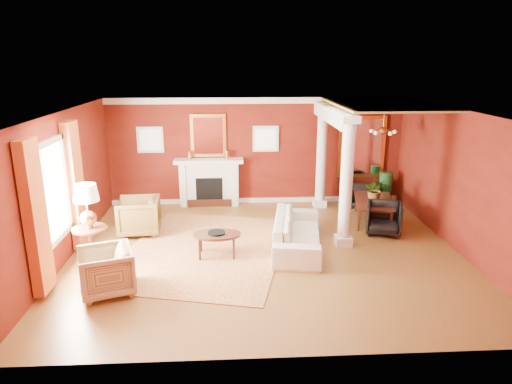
{
  "coord_description": "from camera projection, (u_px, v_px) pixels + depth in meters",
  "views": [
    {
      "loc": [
        -0.69,
        -8.76,
        3.88
      ],
      "look_at": [
        -0.18,
        0.56,
        1.15
      ],
      "focal_mm": 32.0,
      "sensor_mm": 36.0,
      "label": 1
    }
  ],
  "objects": [
    {
      "name": "green_urn",
      "position": [
        385.0,
        192.0,
        12.48
      ],
      "size": [
        0.4,
        0.4,
        0.95
      ],
      "color": "#15431D",
      "rests_on": "ground"
    },
    {
      "name": "column_back",
      "position": [
        321.0,
        155.0,
        12.08
      ],
      "size": [
        0.36,
        0.36,
        2.8
      ],
      "color": "white",
      "rests_on": "ground"
    },
    {
      "name": "header_beam",
      "position": [
        333.0,
        115.0,
        10.69
      ],
      "size": [
        0.3,
        3.2,
        0.32
      ],
      "primitive_type": "cube",
      "color": "white",
      "rests_on": "column_front"
    },
    {
      "name": "sofa",
      "position": [
        298.0,
        227.0,
        9.61
      ],
      "size": [
        1.07,
        2.5,
        0.95
      ],
      "primitive_type": "imported",
      "rotation": [
        0.0,
        0.0,
        1.42
      ],
      "color": "beige",
      "rests_on": "ground"
    },
    {
      "name": "fireplace",
      "position": [
        209.0,
        182.0,
        12.45
      ],
      "size": [
        1.85,
        0.42,
        1.29
      ],
      "color": "white",
      "rests_on": "ground"
    },
    {
      "name": "flank_window_left",
      "position": [
        150.0,
        140.0,
        12.18
      ],
      "size": [
        0.7,
        0.07,
        0.7
      ],
      "color": "white",
      "rests_on": "room_shell"
    },
    {
      "name": "side_table",
      "position": [
        88.0,
        210.0,
        8.67
      ],
      "size": [
        0.65,
        0.65,
        1.62
      ],
      "rotation": [
        0.0,
        0.0,
        -0.42
      ],
      "color": "black",
      "rests_on": "ground"
    },
    {
      "name": "chandelier",
      "position": [
        383.0,
        131.0,
        10.77
      ],
      "size": [
        0.6,
        0.62,
        0.75
      ],
      "color": "#C27B3D",
      "rests_on": "room_shell"
    },
    {
      "name": "dining_table",
      "position": [
        375.0,
        205.0,
        11.18
      ],
      "size": [
        0.91,
        1.68,
        0.89
      ],
      "primitive_type": "imported",
      "rotation": [
        0.0,
        0.0,
        1.34
      ],
      "color": "black",
      "rests_on": "ground"
    },
    {
      "name": "overmantel_mirror",
      "position": [
        208.0,
        136.0,
        12.22
      ],
      "size": [
        0.95,
        0.07,
        1.15
      ],
      "color": "#EDAC45",
      "rests_on": "fireplace"
    },
    {
      "name": "rug",
      "position": [
        205.0,
        250.0,
        9.63
      ],
      "size": [
        4.07,
        4.86,
        0.02
      ],
      "primitive_type": "cube",
      "rotation": [
        0.0,
        0.0,
        -0.23
      ],
      "color": "maroon",
      "rests_on": "ground"
    },
    {
      "name": "base_trim",
      "position": [
        257.0,
        200.0,
        12.82
      ],
      "size": [
        8.0,
        0.08,
        0.12
      ],
      "primitive_type": "cube",
      "color": "white",
      "rests_on": "ground"
    },
    {
      "name": "flank_window_right",
      "position": [
        266.0,
        139.0,
        12.35
      ],
      "size": [
        0.7,
        0.07,
        0.7
      ],
      "color": "white",
      "rests_on": "room_shell"
    },
    {
      "name": "dining_chair_far",
      "position": [
        363.0,
        192.0,
        12.44
      ],
      "size": [
        0.87,
        0.83,
        0.78
      ],
      "primitive_type": "imported",
      "rotation": [
        0.0,
        0.0,
        2.97
      ],
      "color": "black",
      "rests_on": "ground"
    },
    {
      "name": "potted_plant",
      "position": [
        376.0,
        179.0,
        10.95
      ],
      "size": [
        0.62,
        0.66,
        0.44
      ],
      "primitive_type": "imported",
      "rotation": [
        0.0,
        0.0,
        -0.23
      ],
      "color": "#26591E",
      "rests_on": "dining_table"
    },
    {
      "name": "crown_trim",
      "position": [
        257.0,
        101.0,
        12.04
      ],
      "size": [
        8.0,
        0.08,
        0.16
      ],
      "primitive_type": "cube",
      "color": "white",
      "rests_on": "room_shell"
    },
    {
      "name": "coffee_book",
      "position": [
        218.0,
        228.0,
        9.2
      ],
      "size": [
        0.17,
        0.06,
        0.23
      ],
      "primitive_type": "imported",
      "rotation": [
        0.0,
        0.0,
        0.25
      ],
      "color": "black",
      "rests_on": "coffee_table"
    },
    {
      "name": "left_window",
      "position": [
        57.0,
        199.0,
        8.34
      ],
      "size": [
        0.21,
        2.55,
        2.6
      ],
      "color": "white",
      "rests_on": "room_shell"
    },
    {
      "name": "amber_ceiling",
      "position": [
        384.0,
        104.0,
        10.54
      ],
      "size": [
        2.3,
        3.4,
        0.04
      ],
      "primitive_type": "cube",
      "color": "gold",
      "rests_on": "room_shell"
    },
    {
      "name": "room_shell",
      "position": [
        267.0,
        157.0,
        8.95
      ],
      "size": [
        8.04,
        7.04,
        2.92
      ],
      "color": "maroon",
      "rests_on": "ground"
    },
    {
      "name": "dining_mirror",
      "position": [
        362.0,
        147.0,
        12.55
      ],
      "size": [
        1.3,
        0.07,
        1.7
      ],
      "color": "#EDAC45",
      "rests_on": "room_shell"
    },
    {
      "name": "column_front",
      "position": [
        346.0,
        181.0,
        9.5
      ],
      "size": [
        0.36,
        0.36,
        2.8
      ],
      "color": "white",
      "rests_on": "ground"
    },
    {
      "name": "ground",
      "position": [
        266.0,
        252.0,
        9.52
      ],
      "size": [
        8.0,
        8.0,
        0.0
      ],
      "primitive_type": "plane",
      "color": "brown",
      "rests_on": "ground"
    },
    {
      "name": "armchair_leopard",
      "position": [
        139.0,
        214.0,
        10.41
      ],
      "size": [
        0.92,
        0.97,
        0.93
      ],
      "primitive_type": "imported",
      "rotation": [
        0.0,
        0.0,
        -1.49
      ],
      "color": "black",
      "rests_on": "ground"
    },
    {
      "name": "armchair_stripe",
      "position": [
        106.0,
        269.0,
        7.75
      ],
      "size": [
        1.05,
        1.08,
        0.89
      ],
      "primitive_type": "imported",
      "rotation": [
        0.0,
        0.0,
        -1.24
      ],
      "color": "tan",
      "rests_on": "ground"
    },
    {
      "name": "dining_chair_near",
      "position": [
        384.0,
        217.0,
        10.45
      ],
      "size": [
        0.96,
        0.93,
        0.79
      ],
      "primitive_type": "imported",
      "rotation": [
        0.0,
        0.0,
        -0.32
      ],
      "color": "black",
      "rests_on": "ground"
    },
    {
      "name": "coffee_table",
      "position": [
        217.0,
        236.0,
        9.22
      ],
      "size": [
        0.97,
        0.97,
        0.49
      ],
      "rotation": [
        0.0,
        0.0,
        -0.13
      ],
      "color": "black",
      "rests_on": "ground"
    }
  ]
}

